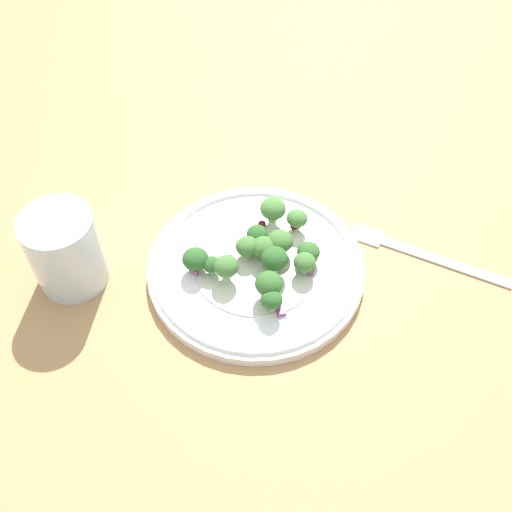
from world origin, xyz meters
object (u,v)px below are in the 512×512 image
(fork, at_px, (419,253))
(water_glass, at_px, (65,250))
(broccoli_floret_2, at_px, (273,209))
(plate, at_px, (256,266))
(broccoli_floret_0, at_px, (297,219))
(broccoli_floret_1, at_px, (274,259))

(fork, xyz_separation_m, water_glass, (0.24, 0.31, 0.04))
(broccoli_floret_2, bearing_deg, water_glass, 65.04)
(plate, relative_size, broccoli_floret_2, 8.01)
(water_glass, bearing_deg, broccoli_floret_0, -118.79)
(plate, bearing_deg, broccoli_floret_1, -161.20)
(plate, distance_m, water_glass, 0.20)
(broccoli_floret_0, height_order, water_glass, water_glass)
(fork, bearing_deg, water_glass, 52.58)
(broccoli_floret_1, relative_size, fork, 0.17)
(broccoli_floret_2, bearing_deg, broccoli_floret_0, -150.98)
(plate, xyz_separation_m, broccoli_floret_2, (0.03, -0.05, 0.03))
(broccoli_floret_1, distance_m, water_glass, 0.22)
(broccoli_floret_0, bearing_deg, plate, 95.52)
(plate, relative_size, broccoli_floret_1, 8.08)
(fork, bearing_deg, broccoli_floret_0, 37.05)
(broccoli_floret_2, bearing_deg, plate, 120.18)
(water_glass, bearing_deg, broccoli_floret_2, -114.96)
(broccoli_floret_1, bearing_deg, plate, 18.80)
(broccoli_floret_2, xyz_separation_m, water_glass, (0.10, 0.21, 0.01))
(broccoli_floret_1, height_order, fork, broccoli_floret_1)
(broccoli_floret_2, bearing_deg, broccoli_floret_1, 138.17)
(plate, height_order, broccoli_floret_0, broccoli_floret_0)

